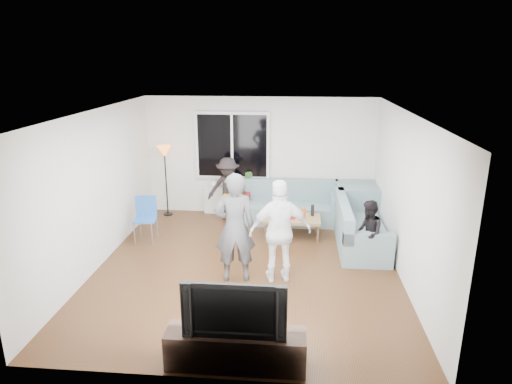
# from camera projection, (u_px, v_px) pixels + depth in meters

# --- Properties ---
(floor) EXTENTS (5.00, 5.50, 0.04)m
(floor) POSITION_uv_depth(u_px,v_px,m) (247.00, 268.00, 7.58)
(floor) COLOR #56351C
(floor) RESTS_ON ground
(ceiling) EXTENTS (5.00, 5.50, 0.04)m
(ceiling) POSITION_uv_depth(u_px,v_px,m) (246.00, 111.00, 6.81)
(ceiling) COLOR white
(ceiling) RESTS_ON ground
(wall_back) EXTENTS (5.00, 0.04, 2.60)m
(wall_back) POSITION_uv_depth(u_px,v_px,m) (260.00, 157.00, 9.83)
(wall_back) COLOR silver
(wall_back) RESTS_ON ground
(wall_front) EXTENTS (5.00, 0.04, 2.60)m
(wall_front) POSITION_uv_depth(u_px,v_px,m) (217.00, 274.00, 4.55)
(wall_front) COLOR silver
(wall_front) RESTS_ON ground
(wall_left) EXTENTS (0.04, 5.50, 2.60)m
(wall_left) POSITION_uv_depth(u_px,v_px,m) (95.00, 190.00, 7.40)
(wall_left) COLOR silver
(wall_left) RESTS_ON ground
(wall_right) EXTENTS (0.04, 5.50, 2.60)m
(wall_right) POSITION_uv_depth(u_px,v_px,m) (407.00, 198.00, 6.98)
(wall_right) COLOR silver
(wall_right) RESTS_ON ground
(window_frame) EXTENTS (1.62, 0.06, 1.47)m
(window_frame) POSITION_uv_depth(u_px,v_px,m) (232.00, 146.00, 9.73)
(window_frame) COLOR white
(window_frame) RESTS_ON wall_back
(window_glass) EXTENTS (1.50, 0.02, 1.35)m
(window_glass) POSITION_uv_depth(u_px,v_px,m) (232.00, 146.00, 9.69)
(window_glass) COLOR black
(window_glass) RESTS_ON window_frame
(window_mullion) EXTENTS (0.05, 0.03, 1.35)m
(window_mullion) POSITION_uv_depth(u_px,v_px,m) (232.00, 146.00, 9.68)
(window_mullion) COLOR white
(window_mullion) RESTS_ON window_frame
(radiator) EXTENTS (1.30, 0.12, 0.62)m
(radiator) POSITION_uv_depth(u_px,v_px,m) (233.00, 200.00, 10.06)
(radiator) COLOR silver
(radiator) RESTS_ON floor
(potted_plant) EXTENTS (0.26, 0.23, 0.39)m
(potted_plant) POSITION_uv_depth(u_px,v_px,m) (248.00, 179.00, 9.85)
(potted_plant) COLOR #325E25
(potted_plant) RESTS_ON radiator
(vase) EXTENTS (0.18, 0.18, 0.17)m
(vase) POSITION_uv_depth(u_px,v_px,m) (214.00, 183.00, 9.95)
(vase) COLOR white
(vase) RESTS_ON radiator
(sofa_back_section) EXTENTS (2.30, 0.85, 0.85)m
(sofa_back_section) POSITION_uv_depth(u_px,v_px,m) (284.00, 202.00, 9.57)
(sofa_back_section) COLOR slate
(sofa_back_section) RESTS_ON floor
(sofa_right_section) EXTENTS (2.00, 0.85, 0.85)m
(sofa_right_section) POSITION_uv_depth(u_px,v_px,m) (361.00, 224.00, 8.32)
(sofa_right_section) COLOR slate
(sofa_right_section) RESTS_ON floor
(sofa_corner) EXTENTS (0.85, 0.85, 0.85)m
(sofa_corner) POSITION_uv_depth(u_px,v_px,m) (356.00, 204.00, 9.44)
(sofa_corner) COLOR slate
(sofa_corner) RESTS_ON floor
(cushion_yellow) EXTENTS (0.44, 0.39, 0.14)m
(cushion_yellow) POSITION_uv_depth(u_px,v_px,m) (233.00, 197.00, 9.61)
(cushion_yellow) COLOR gold
(cushion_yellow) RESTS_ON sofa_back_section
(cushion_red) EXTENTS (0.38, 0.33, 0.13)m
(cushion_red) POSITION_uv_depth(u_px,v_px,m) (241.00, 196.00, 9.68)
(cushion_red) COLOR maroon
(cushion_red) RESTS_ON sofa_back_section
(coffee_table) EXTENTS (1.11, 0.63, 0.40)m
(coffee_table) POSITION_uv_depth(u_px,v_px,m) (292.00, 227.00, 8.80)
(coffee_table) COLOR #946F47
(coffee_table) RESTS_ON floor
(pitcher) EXTENTS (0.17, 0.17, 0.17)m
(pitcher) POSITION_uv_depth(u_px,v_px,m) (291.00, 214.00, 8.67)
(pitcher) COLOR maroon
(pitcher) RESTS_ON coffee_table
(side_chair) EXTENTS (0.46, 0.46, 0.86)m
(side_chair) POSITION_uv_depth(u_px,v_px,m) (145.00, 220.00, 8.52)
(side_chair) COLOR #275EAA
(side_chair) RESTS_ON floor
(floor_lamp) EXTENTS (0.32, 0.32, 1.56)m
(floor_lamp) POSITION_uv_depth(u_px,v_px,m) (166.00, 181.00, 9.84)
(floor_lamp) COLOR orange
(floor_lamp) RESTS_ON floor
(player_left) EXTENTS (0.70, 0.52, 1.76)m
(player_left) POSITION_uv_depth(u_px,v_px,m) (235.00, 228.00, 6.92)
(player_left) COLOR #454549
(player_left) RESTS_ON floor
(player_right) EXTENTS (1.03, 0.58, 1.65)m
(player_right) POSITION_uv_depth(u_px,v_px,m) (280.00, 231.00, 6.92)
(player_right) COLOR white
(player_right) RESTS_ON floor
(spectator_right) EXTENTS (0.44, 0.56, 1.14)m
(spectator_right) POSITION_uv_depth(u_px,v_px,m) (368.00, 233.00, 7.51)
(spectator_right) COLOR black
(spectator_right) RESTS_ON floor
(spectator_back) EXTENTS (0.91, 0.57, 1.37)m
(spectator_back) POSITION_uv_depth(u_px,v_px,m) (228.00, 189.00, 9.62)
(spectator_back) COLOR black
(spectator_back) RESTS_ON floor
(tv_console) EXTENTS (1.60, 0.40, 0.44)m
(tv_console) POSITION_uv_depth(u_px,v_px,m) (236.00, 349.00, 5.12)
(tv_console) COLOR #36261B
(tv_console) RESTS_ON floor
(television) EXTENTS (1.16, 0.15, 0.67)m
(television) POSITION_uv_depth(u_px,v_px,m) (235.00, 306.00, 4.95)
(television) COLOR black
(television) RESTS_ON tv_console
(bottle_d) EXTENTS (0.07, 0.07, 0.22)m
(bottle_d) POSITION_uv_depth(u_px,v_px,m) (304.00, 213.00, 8.64)
(bottle_d) COLOR #D65913
(bottle_d) RESTS_ON coffee_table
(bottle_a) EXTENTS (0.07, 0.07, 0.20)m
(bottle_a) POSITION_uv_depth(u_px,v_px,m) (279.00, 210.00, 8.87)
(bottle_a) COLOR orange
(bottle_a) RESTS_ON coffee_table
(bottle_e) EXTENTS (0.07, 0.07, 0.22)m
(bottle_e) POSITION_uv_depth(u_px,v_px,m) (312.00, 210.00, 8.80)
(bottle_e) COLOR black
(bottle_e) RESTS_ON coffee_table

